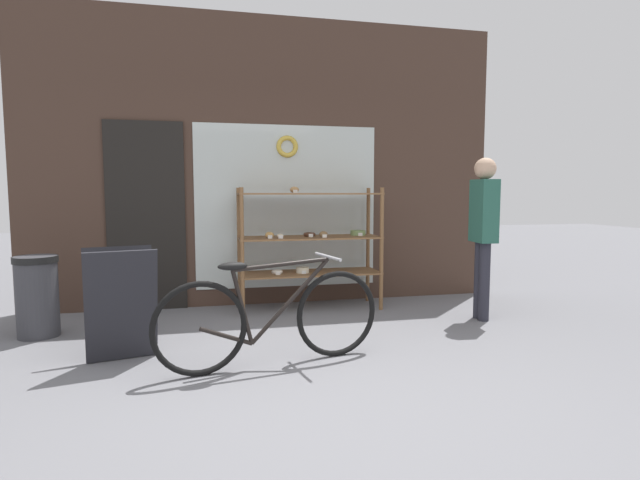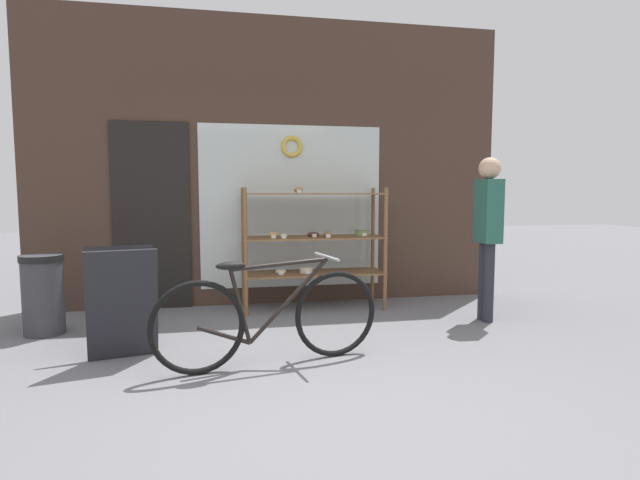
% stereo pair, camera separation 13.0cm
% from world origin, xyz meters
% --- Properties ---
extents(ground_plane, '(30.00, 30.00, 0.00)m').
position_xyz_m(ground_plane, '(0.00, 0.00, 0.00)').
color(ground_plane, slate).
extents(storefront_facade, '(5.52, 0.13, 3.33)m').
position_xyz_m(storefront_facade, '(-0.04, 2.81, 1.62)').
color(storefront_facade, '#473328').
rests_on(storefront_facade, ground_plane).
extents(display_case, '(1.59, 0.52, 1.38)m').
position_xyz_m(display_case, '(0.40, 2.41, 0.81)').
color(display_case, brown).
rests_on(display_case, ground_plane).
extents(bicycle, '(1.76, 0.51, 0.83)m').
position_xyz_m(bicycle, '(-0.27, 0.62, 0.37)').
color(bicycle, black).
rests_on(bicycle, ground_plane).
extents(sandwich_board, '(0.60, 0.49, 0.88)m').
position_xyz_m(sandwich_board, '(-1.41, 1.03, 0.45)').
color(sandwich_board, '#232328').
rests_on(sandwich_board, ground_plane).
extents(pedestrian, '(0.22, 0.33, 1.67)m').
position_xyz_m(pedestrian, '(2.03, 1.53, 0.99)').
color(pedestrian, '#282833').
rests_on(pedestrian, ground_plane).
extents(trash_bin, '(0.38, 0.38, 0.74)m').
position_xyz_m(trash_bin, '(-2.26, 1.87, 0.40)').
color(trash_bin, '#38383D').
rests_on(trash_bin, ground_plane).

